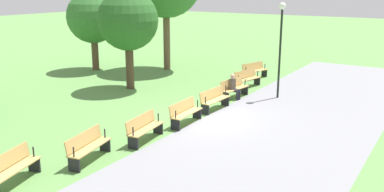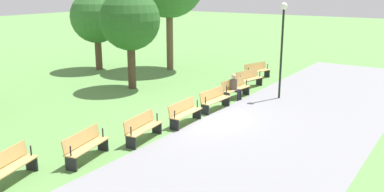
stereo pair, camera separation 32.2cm
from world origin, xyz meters
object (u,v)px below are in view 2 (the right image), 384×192
(tree_4, at_px, (130,21))
(bench_6, at_px, (85,145))
(bench_7, at_px, (9,166))
(person_seated, at_px, (235,86))
(bench_3, at_px, (214,99))
(bench_5, at_px, (143,127))
(bench_0, at_px, (257,70))
(lamp_post, at_px, (282,34))
(tree_1, at_px, (96,17))
(bench_2, at_px, (235,88))
(bench_1, at_px, (249,79))
(bench_4, at_px, (184,112))

(tree_4, bearing_deg, bench_6, 32.64)
(bench_6, bearing_deg, bench_7, -26.43)
(bench_7, relative_size, person_seated, 1.52)
(bench_3, height_order, bench_5, same)
(bench_0, distance_m, lamp_post, 4.99)
(bench_5, xyz_separation_m, tree_1, (-8.15, -10.44, 2.80))
(bench_5, xyz_separation_m, person_seated, (-6.51, 0.11, 0.16))
(tree_1, bearing_deg, bench_2, 82.48)
(bench_5, relative_size, person_seated, 1.50)
(bench_1, xyz_separation_m, bench_5, (9.00, 0.38, 0.00))
(bench_1, distance_m, bench_6, 11.23)
(bench_3, relative_size, person_seated, 1.48)
(bench_5, distance_m, bench_7, 4.52)
(bench_0, bearing_deg, lamp_post, 56.05)
(bench_4, bearing_deg, tree_4, -123.01)
(bench_3, bearing_deg, bench_1, -170.40)
(tree_4, bearing_deg, lamp_post, 108.27)
(bench_0, height_order, bench_4, same)
(bench_2, height_order, person_seated, person_seated)
(bench_0, bearing_deg, bench_2, 28.85)
(lamp_post, bearing_deg, bench_2, -57.99)
(bench_1, height_order, lamp_post, lamp_post)
(bench_3, bearing_deg, bench_4, 2.41)
(bench_4, bearing_deg, lamp_post, 161.92)
(person_seated, height_order, tree_1, tree_1)
(bench_6, bearing_deg, bench_2, 165.56)
(bench_2, relative_size, tree_1, 0.37)
(bench_3, relative_size, bench_6, 0.98)
(bench_4, relative_size, bench_6, 0.98)
(bench_2, relative_size, bench_7, 0.99)
(bench_7, bearing_deg, bench_5, 151.15)
(bench_2, bearing_deg, tree_4, -69.68)
(bench_0, bearing_deg, bench_1, 31.25)
(bench_5, xyz_separation_m, bench_7, (4.42, -0.94, 0.00))
(lamp_post, bearing_deg, bench_0, -140.81)
(bench_3, bearing_deg, bench_6, -2.38)
(bench_0, distance_m, bench_5, 11.23)
(bench_6, height_order, bench_7, same)
(bench_0, relative_size, bench_5, 1.01)
(bench_3, xyz_separation_m, bench_5, (4.52, -0.19, 0.00))
(bench_0, xyz_separation_m, lamp_post, (3.32, 2.70, 2.57))
(bench_6, xyz_separation_m, tree_1, (-10.38, -10.06, 2.80))
(bench_7, bearing_deg, tree_4, -172.97)
(bench_6, relative_size, lamp_post, 0.41)
(lamp_post, bearing_deg, bench_5, -12.64)
(person_seated, relative_size, tree_4, 0.24)
(bench_3, bearing_deg, bench_0, -168.00)
(bench_0, distance_m, bench_6, 13.43)
(bench_4, bearing_deg, bench_6, -9.60)
(person_seated, distance_m, tree_4, 6.23)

